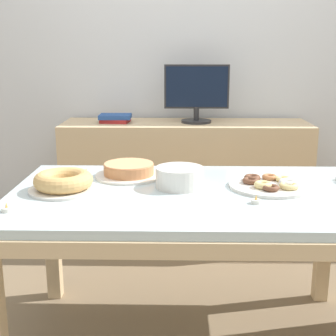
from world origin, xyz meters
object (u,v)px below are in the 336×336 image
Objects in this scene: computer_monitor at (197,94)px; tealight_near_front at (86,173)px; cake_golden_bundt at (63,182)px; pastry_platter at (270,184)px; tealight_near_cakes at (7,209)px; cake_chocolate_round at (129,171)px; tealight_right_edge at (256,201)px; plate_stack at (180,177)px; book_stack at (115,118)px.

computer_monitor reaches higher than tealight_near_front.
cake_golden_bundt reaches higher than pastry_platter.
tealight_near_front is 0.56m from tealight_near_cakes.
computer_monitor reaches higher than cake_chocolate_round.
tealight_right_edge is (0.79, -0.15, -0.03)m from cake_golden_bundt.
cake_chocolate_round is 1.07× the size of cake_golden_bundt.
computer_monitor reaches higher than pastry_platter.
cake_chocolate_round is 1.52× the size of plate_stack.
pastry_platter is 0.86m from tealight_near_front.
cake_golden_bundt is 7.44× the size of tealight_near_front.
book_stack is at bearing 126.33° from pastry_platter.
computer_monitor is at bearing 59.04° from tealight_near_front.
tealight_near_front is at bearing 157.32° from plate_stack.
cake_chocolate_round is at bearing 144.77° from plate_stack.
tealight_near_front is at bearing 79.10° from cake_golden_bundt.
book_stack reaches higher than tealight_near_cakes.
tealight_near_cakes is at bearing -110.87° from tealight_near_front.
tealight_near_front is at bearing -91.29° from book_stack.
tealight_right_edge is (0.94, 0.12, 0.00)m from tealight_near_cakes.
computer_monitor is 1.16m from plate_stack.
cake_golden_bundt is at bearing -137.20° from cake_chocolate_round.
pastry_platter is at bearing -75.77° from computer_monitor.
computer_monitor is 0.56m from book_stack.
book_stack is at bearing 86.63° from cake_golden_bundt.
tealight_near_front is at bearing 69.13° from tealight_near_cakes.
cake_golden_bundt is 1.42× the size of plate_stack.
book_stack reaches higher than pastry_platter.
cake_golden_bundt is (-0.61, -1.19, -0.27)m from computer_monitor.
plate_stack is at bearing 7.72° from cake_golden_bundt.
computer_monitor is 10.60× the size of tealight_near_cakes.
cake_golden_bundt is at bearing 169.15° from tealight_right_edge.
tealight_right_edge is at bearing -36.26° from plate_stack.
pastry_platter is 1.10m from tealight_near_cakes.
computer_monitor is at bearing 69.59° from cake_chocolate_round.
pastry_platter is at bearing 4.48° from cake_golden_bundt.
tealight_near_front is (-0.84, 0.18, -0.00)m from pastry_platter.
computer_monitor is 2.02× the size of plate_stack.
tealight_right_edge is (0.54, -0.39, -0.02)m from cake_chocolate_round.
cake_golden_bundt is (-0.26, -0.24, 0.01)m from cake_chocolate_round.
book_stack is 0.66× the size of cake_chocolate_round.
plate_stack is 5.25× the size of tealight_near_front.
pastry_platter is 0.24m from tealight_right_edge.
book_stack is 1.48m from tealight_near_cakes.
cake_chocolate_round is 0.66m from pastry_platter.
book_stack is 1.20m from cake_golden_bundt.
tealight_near_cakes is 1.00× the size of tealight_right_edge.
plate_stack is 5.25× the size of tealight_near_cakes.
computer_monitor is at bearing 84.18° from plate_stack.
book_stack is at bearing 81.42° from tealight_near_cakes.
tealight_near_front is 1.00× the size of tealight_near_cakes.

